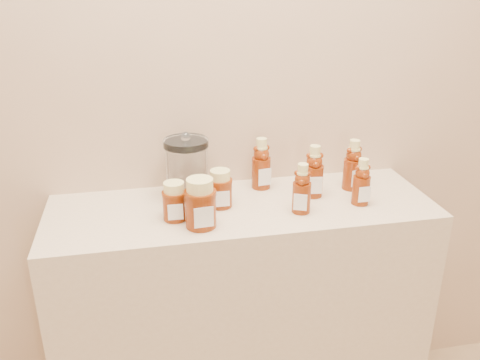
{
  "coord_description": "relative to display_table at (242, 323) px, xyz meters",
  "views": [
    {
      "loc": [
        -0.29,
        0.16,
        1.59
      ],
      "look_at": [
        -0.01,
        1.52,
        1.0
      ],
      "focal_mm": 38.0,
      "sensor_mm": 36.0,
      "label": 1
    }
  ],
  "objects": [
    {
      "name": "wall_back",
      "position": [
        0.0,
        0.2,
        0.9
      ],
      "size": [
        3.5,
        0.02,
        2.7
      ],
      "primitive_type": "cube",
      "color": "tan",
      "rests_on": "ground"
    },
    {
      "name": "display_table",
      "position": [
        0.0,
        0.0,
        0.0
      ],
      "size": [
        1.2,
        0.4,
        0.9
      ],
      "primitive_type": "cube",
      "color": "#C9B393",
      "rests_on": "ground"
    },
    {
      "name": "bear_bottle_back_left",
      "position": [
        0.09,
        0.13,
        0.55
      ],
      "size": [
        0.08,
        0.08,
        0.2
      ],
      "primitive_type": null,
      "rotation": [
        0.0,
        0.0,
        0.16
      ],
      "color": "#631E07",
      "rests_on": "display_table"
    },
    {
      "name": "bear_bottle_back_mid",
      "position": [
        0.24,
        0.03,
        0.55
      ],
      "size": [
        0.07,
        0.07,
        0.19
      ],
      "primitive_type": null,
      "rotation": [
        0.0,
        0.0,
        -0.13
      ],
      "color": "#631E07",
      "rests_on": "display_table"
    },
    {
      "name": "bear_bottle_back_right",
      "position": [
        0.38,
        0.06,
        0.55
      ],
      "size": [
        0.08,
        0.08,
        0.19
      ],
      "primitive_type": null,
      "rotation": [
        0.0,
        0.0,
        0.19
      ],
      "color": "#631E07",
      "rests_on": "display_table"
    },
    {
      "name": "bear_bottle_front_left",
      "position": [
        0.16,
        -0.08,
        0.54
      ],
      "size": [
        0.08,
        0.08,
        0.17
      ],
      "primitive_type": null,
      "rotation": [
        0.0,
        0.0,
        -0.42
      ],
      "color": "#631E07",
      "rests_on": "display_table"
    },
    {
      "name": "bear_bottle_front_right",
      "position": [
        0.36,
        -0.06,
        0.53
      ],
      "size": [
        0.06,
        0.06,
        0.17
      ],
      "primitive_type": null,
      "rotation": [
        0.0,
        0.0,
        0.01
      ],
      "color": "#631E07",
      "rests_on": "display_table"
    },
    {
      "name": "honey_jar_left",
      "position": [
        -0.21,
        -0.05,
        0.51
      ],
      "size": [
        0.08,
        0.08,
        0.12
      ],
      "primitive_type": null,
      "rotation": [
        0.0,
        0.0,
        -0.04
      ],
      "color": "#631E07",
      "rests_on": "display_table"
    },
    {
      "name": "honey_jar_back",
      "position": [
        -0.07,
        0.01,
        0.51
      ],
      "size": [
        0.08,
        0.08,
        0.12
      ],
      "primitive_type": null,
      "rotation": [
        0.0,
        0.0,
        -0.01
      ],
      "color": "#631E07",
      "rests_on": "display_table"
    },
    {
      "name": "honey_jar_front",
      "position": [
        -0.14,
        -0.11,
        0.52
      ],
      "size": [
        0.1,
        0.1,
        0.15
      ],
      "primitive_type": null,
      "rotation": [
        0.0,
        0.0,
        0.07
      ],
      "color": "#631E07",
      "rests_on": "display_table"
    },
    {
      "name": "glass_canister",
      "position": [
        -0.16,
        0.09,
        0.56
      ],
      "size": [
        0.15,
        0.15,
        0.21
      ],
      "primitive_type": null,
      "rotation": [
        0.0,
        0.0,
        0.07
      ],
      "color": "white",
      "rests_on": "display_table"
    }
  ]
}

